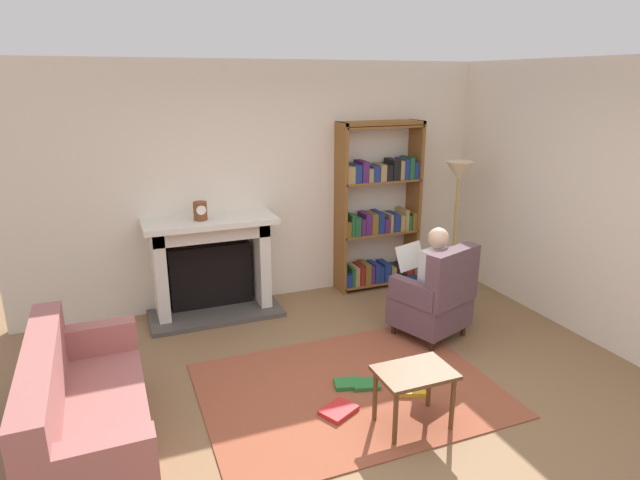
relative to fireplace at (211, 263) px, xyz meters
The scene contains 13 objects.
ground 2.48m from the fireplace, 72.19° to the right, with size 14.00×14.00×0.00m, color brown.
back_wall 1.10m from the fireplace, 18.78° to the left, with size 5.60×0.10×2.70m, color silver.
side_wall_right 3.63m from the fireplace, 17.20° to the right, with size 0.10×5.20×2.70m, color silver.
area_rug 2.21m from the fireplace, 69.72° to the right, with size 2.40×1.80×0.01m, color brown.
fireplace is the anchor object (origin of this frame).
mantel_clock 0.63m from the fireplace, 134.17° to the right, with size 0.14×0.14×0.19m.
bookshelf 2.09m from the fireplace, ahead, with size 1.03×0.32×2.03m.
armchair_reading 2.42m from the fireplace, 36.61° to the right, with size 0.81×0.80×0.97m.
seated_reader 2.32m from the fireplace, 34.99° to the right, with size 0.48×0.59×1.14m.
sofa_floral 2.46m from the fireplace, 121.18° to the right, with size 0.74×1.71×0.85m.
side_table 2.79m from the fireplace, 69.26° to the right, with size 0.56×0.39×0.46m.
scattered_books 2.36m from the fireplace, 68.82° to the right, with size 0.98×0.57×0.04m.
floor_lamp 2.95m from the fireplace, ahead, with size 0.32×0.32×1.59m.
Camera 1 is at (-1.67, -3.25, 2.50)m, focal length 30.03 mm.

